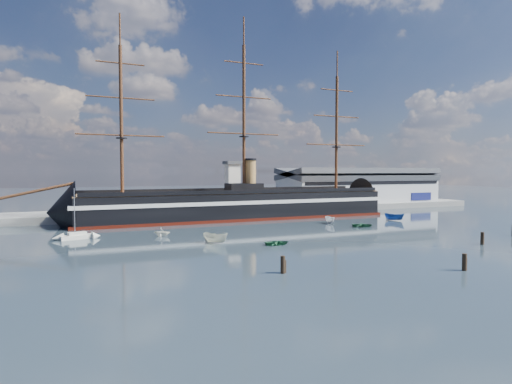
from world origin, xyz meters
name	(u,v)px	position (x,y,z in m)	size (l,w,h in m)	color
ground	(269,227)	(0.00, 40.00, 0.00)	(600.00, 600.00, 0.00)	#1D2831
quay	(249,212)	(10.00, 76.00, 0.00)	(180.00, 18.00, 2.00)	slate
warehouse	(359,186)	(58.00, 80.00, 7.98)	(63.00, 21.00, 11.60)	#B7BABC
quay_tower	(232,184)	(3.00, 73.00, 9.75)	(5.00, 5.00, 15.00)	silver
warship	(232,205)	(-2.12, 60.00, 4.04)	(112.94, 16.93, 53.94)	black
sailboat	(77,236)	(-43.80, 38.79, 0.66)	(6.76, 3.42, 10.39)	silver
motorboat_a	(215,243)	(-19.79, 22.69, 0.00)	(6.43, 2.36, 2.57)	silver
motorboat_b	(277,245)	(-9.85, 16.18, 0.00)	(2.83, 1.13, 1.32)	#1C5332
motorboat_c	(330,224)	(17.71, 39.63, 0.00)	(5.82, 2.13, 2.33)	silver
motorboat_d	(162,236)	(-27.28, 35.66, 0.00)	(5.58, 2.42, 2.05)	white
motorboat_e	(362,227)	(21.02, 30.48, 0.00)	(3.11, 1.24, 1.45)	#1D4E33
motorboat_f	(394,221)	(37.96, 38.02, 0.00)	(6.46, 2.37, 2.58)	navy
piling_near_left	(283,273)	(-19.20, -3.94, 0.00)	(0.64, 0.64, 3.07)	black
piling_near_mid	(464,271)	(4.52, -12.85, 0.00)	(0.64, 0.64, 3.09)	black
piling_near_right	(482,244)	(25.68, 0.88, 0.00)	(0.64, 0.64, 3.04)	black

